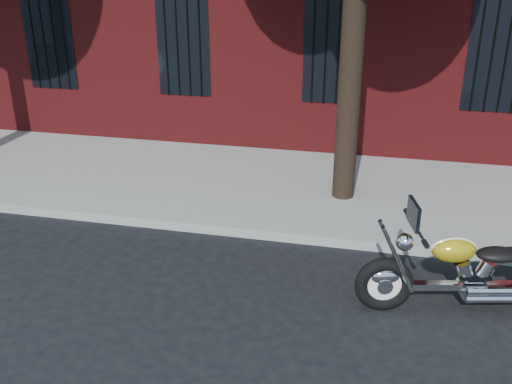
# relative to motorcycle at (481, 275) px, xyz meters

# --- Properties ---
(ground) EXTENTS (120.00, 120.00, 0.00)m
(ground) POSITION_rel_motorcycle_xyz_m (-2.33, -0.12, -0.48)
(ground) COLOR black
(ground) RESTS_ON ground
(curb) EXTENTS (40.00, 0.16, 0.15)m
(curb) POSITION_rel_motorcycle_xyz_m (-2.33, 1.26, -0.40)
(curb) COLOR gray
(curb) RESTS_ON ground
(sidewalk) EXTENTS (40.00, 3.60, 0.15)m
(sidewalk) POSITION_rel_motorcycle_xyz_m (-2.33, 3.14, -0.40)
(sidewalk) COLOR gray
(sidewalk) RESTS_ON ground
(motorcycle) EXTENTS (2.80, 1.17, 1.41)m
(motorcycle) POSITION_rel_motorcycle_xyz_m (0.00, 0.00, 0.00)
(motorcycle) COLOR black
(motorcycle) RESTS_ON ground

